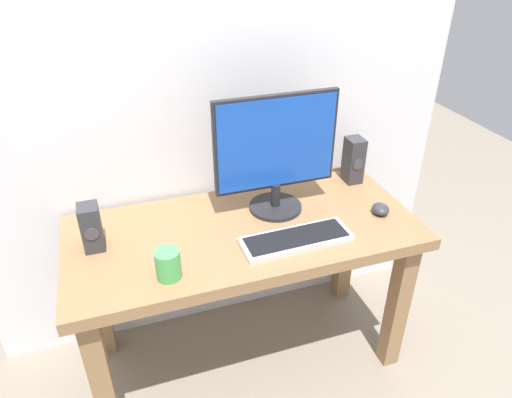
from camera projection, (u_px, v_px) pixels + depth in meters
name	position (u px, v px, depth m)	size (l,w,h in m)	color
ground_plane	(246.00, 353.00, 2.19)	(6.00, 6.00, 0.00)	gray
desk	(244.00, 251.00, 1.88)	(1.36, 0.62, 0.72)	#936D47
monitor	(276.00, 152.00, 1.81)	(0.49, 0.22, 0.48)	#232328
keyboard_primary	(296.00, 239.00, 1.73)	(0.42, 0.15, 0.03)	silver
mouse	(381.00, 209.00, 1.89)	(0.07, 0.08, 0.04)	#333338
speaker_right	(353.00, 160.00, 2.08)	(0.07, 0.09, 0.21)	#333338
speaker_left	(91.00, 227.00, 1.66)	(0.07, 0.09, 0.18)	#333338
coffee_mug	(168.00, 264.00, 1.54)	(0.09, 0.09, 0.10)	#4CB259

